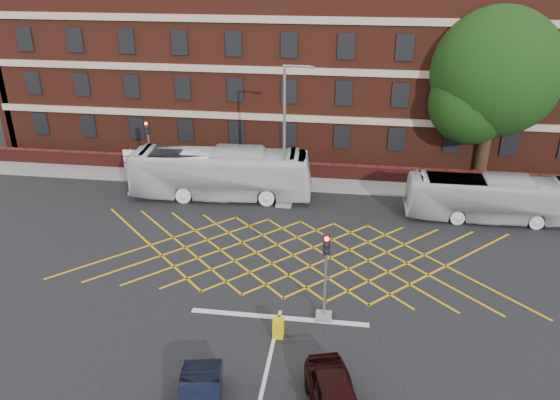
# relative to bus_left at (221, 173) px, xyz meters

# --- Properties ---
(ground) EXTENTS (120.00, 120.00, 0.00)m
(ground) POSITION_rel_bus_left_xyz_m (5.59, -8.96, -1.64)
(ground) COLOR black
(ground) RESTS_ON ground
(victorian_building) EXTENTS (51.00, 12.17, 20.40)m
(victorian_building) POSITION_rel_bus_left_xyz_m (5.83, 13.04, 6.19)
(victorian_building) COLOR #501F14
(victorian_building) RESTS_ON ground
(boundary_wall) EXTENTS (56.00, 0.50, 1.10)m
(boundary_wall) POSITION_rel_bus_left_xyz_m (5.59, 4.04, -1.09)
(boundary_wall) COLOR #4B1714
(boundary_wall) RESTS_ON ground
(far_pavement) EXTENTS (60.00, 3.00, 0.12)m
(far_pavement) POSITION_rel_bus_left_xyz_m (5.59, 3.04, -1.58)
(far_pavement) COLOR slate
(far_pavement) RESTS_ON ground
(box_junction_hatching) EXTENTS (8.22, 8.22, 0.02)m
(box_junction_hatching) POSITION_rel_bus_left_xyz_m (5.59, -6.96, -1.64)
(box_junction_hatching) COLOR #CC990C
(box_junction_hatching) RESTS_ON ground
(stop_line) EXTENTS (8.00, 0.30, 0.02)m
(stop_line) POSITION_rel_bus_left_xyz_m (5.59, -12.46, -1.63)
(stop_line) COLOR silver
(stop_line) RESTS_ON ground
(bus_left) EXTENTS (11.94, 3.48, 3.29)m
(bus_left) POSITION_rel_bus_left_xyz_m (0.00, 0.00, 0.00)
(bus_left) COLOR silver
(bus_left) RESTS_ON ground
(bus_right) EXTENTS (9.86, 2.37, 2.74)m
(bus_right) POSITION_rel_bus_left_xyz_m (16.74, -1.01, -0.27)
(bus_right) COLOR silver
(bus_right) RESTS_ON ground
(car_maroon) EXTENTS (2.79, 4.52, 1.43)m
(car_maroon) POSITION_rel_bus_left_xyz_m (8.32, -17.69, -0.93)
(car_maroon) COLOR black
(car_maroon) RESTS_ON ground
(deciduous_tree) EXTENTS (8.86, 8.86, 11.77)m
(deciduous_tree) POSITION_rel_bus_left_xyz_m (17.76, 6.76, 5.09)
(deciduous_tree) COLOR black
(deciduous_tree) RESTS_ON ground
(traffic_light_near) EXTENTS (0.70, 0.70, 4.27)m
(traffic_light_near) POSITION_rel_bus_left_xyz_m (7.58, -12.22, 0.12)
(traffic_light_near) COLOR slate
(traffic_light_near) RESTS_ON ground
(traffic_light_far) EXTENTS (0.70, 0.70, 4.27)m
(traffic_light_far) POSITION_rel_bus_left_xyz_m (-5.64, 2.30, 0.12)
(traffic_light_far) COLOR slate
(traffic_light_far) RESTS_ON ground
(street_lamp) EXTENTS (2.25, 1.00, 8.92)m
(street_lamp) POSITION_rel_bus_left_xyz_m (4.34, -0.73, 1.42)
(street_lamp) COLOR slate
(street_lamp) RESTS_ON ground
(direction_signs) EXTENTS (1.10, 0.16, 2.20)m
(direction_signs) POSITION_rel_bus_left_xyz_m (-7.05, 2.23, -0.26)
(direction_signs) COLOR gray
(direction_signs) RESTS_ON ground
(utility_cabinet) EXTENTS (0.45, 0.43, 0.86)m
(utility_cabinet) POSITION_rel_bus_left_xyz_m (5.74, -13.73, -1.21)
(utility_cabinet) COLOR gold
(utility_cabinet) RESTS_ON ground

